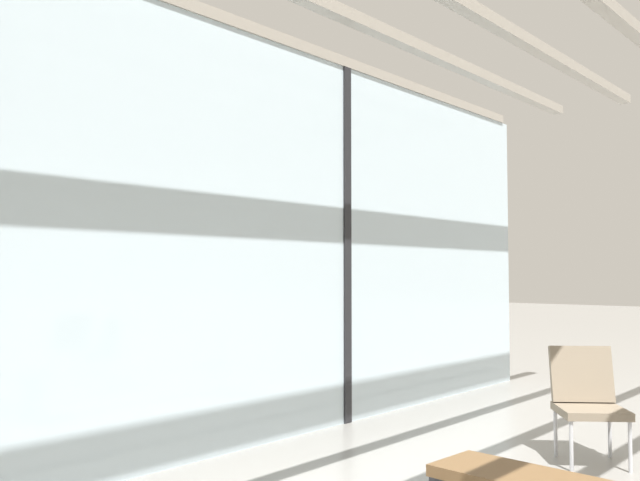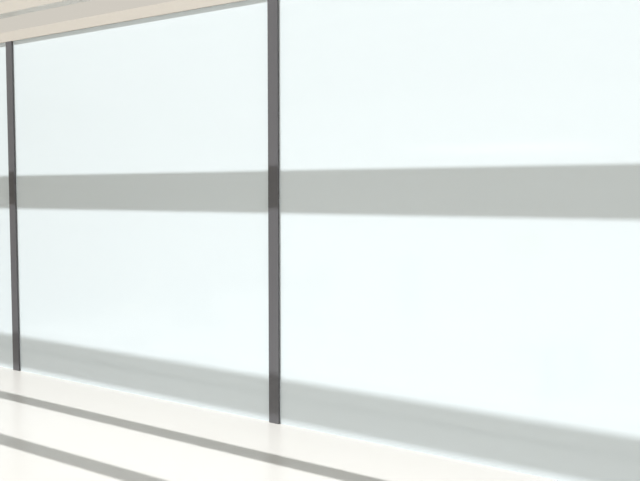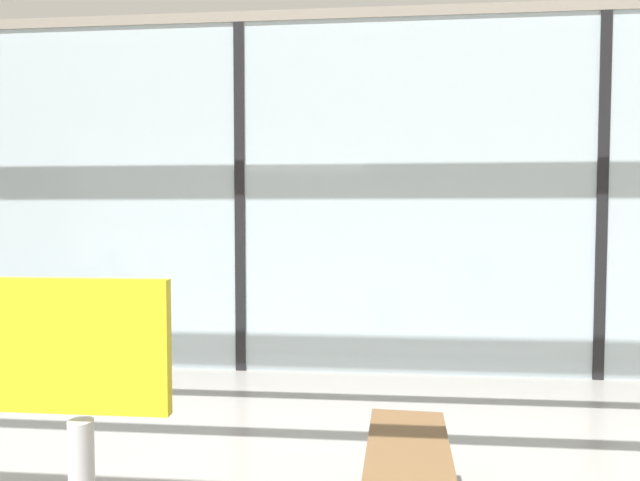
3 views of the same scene
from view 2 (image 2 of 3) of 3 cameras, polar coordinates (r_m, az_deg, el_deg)
glass_curtain_wall at (r=6.59m, az=-3.04°, el=2.00°), size 14.00×0.08×3.50m
window_mullion_0 at (r=9.15m, az=-20.76°, el=2.18°), size 0.10×0.12×3.50m
window_mullion_1 at (r=6.59m, az=-3.04°, el=2.00°), size 0.10×0.12×3.50m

